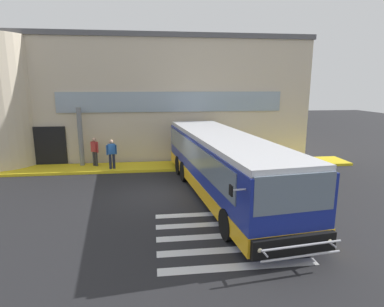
% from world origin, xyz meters
% --- Properties ---
extents(ground_plane, '(80.00, 90.00, 0.02)m').
position_xyz_m(ground_plane, '(0.00, 0.00, -0.01)').
color(ground_plane, '#232326').
rests_on(ground_plane, ground).
extents(bay_paint_stripes, '(4.40, 3.96, 0.01)m').
position_xyz_m(bay_paint_stripes, '(2.00, -4.20, 0.00)').
color(bay_paint_stripes, silver).
rests_on(bay_paint_stripes, ground).
extents(terminal_building, '(21.40, 13.80, 7.84)m').
position_xyz_m(terminal_building, '(-0.68, 11.59, 3.91)').
color(terminal_building, beige).
rests_on(terminal_building, ground).
extents(boarding_curb, '(23.60, 2.00, 0.15)m').
position_xyz_m(boarding_curb, '(0.00, 4.80, 0.07)').
color(boarding_curb, yellow).
rests_on(boarding_curb, ground).
extents(entry_support_column, '(0.28, 0.28, 3.39)m').
position_xyz_m(entry_support_column, '(-4.42, 5.40, 1.84)').
color(entry_support_column, slate).
rests_on(entry_support_column, boarding_curb).
extents(bus_main_foreground, '(3.88, 12.11, 2.70)m').
position_xyz_m(bus_main_foreground, '(2.78, -0.42, 1.34)').
color(bus_main_foreground, navy).
rests_on(bus_main_foreground, ground).
extents(passenger_near_column, '(0.49, 0.41, 1.68)m').
position_xyz_m(passenger_near_column, '(-3.62, 5.12, 1.08)').
color(passenger_near_column, '#2D2D33').
rests_on(passenger_near_column, boarding_curb).
extents(passenger_by_doorway, '(0.56, 0.33, 1.68)m').
position_xyz_m(passenger_by_doorway, '(-2.55, 4.32, 1.08)').
color(passenger_by_doorway, '#1E2338').
rests_on(passenger_by_doorway, boarding_curb).
extents(safety_bollard_yellow, '(0.18, 0.18, 0.90)m').
position_xyz_m(safety_bollard_yellow, '(1.27, 3.60, 0.45)').
color(safety_bollard_yellow, yellow).
rests_on(safety_bollard_yellow, ground).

